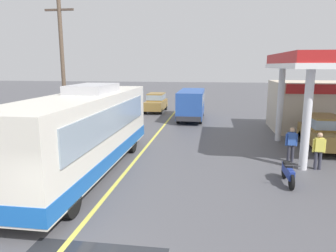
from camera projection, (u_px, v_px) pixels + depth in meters
ground at (167, 121)px, 25.32m from camera, size 120.00×120.00×0.00m
lane_divider_stripe at (156, 135)px, 20.46m from camera, size 0.16×50.00×0.01m
coach_bus_main at (86, 133)px, 12.98m from camera, size 2.60×11.04×3.69m
car_at_pump at (324, 130)px, 16.89m from camera, size 1.70×4.20×1.82m
minibus_opposing_lane at (191, 102)px, 26.01m from camera, size 2.04×6.13×2.44m
motorcycle_parked_forecourt at (288, 172)px, 11.95m from camera, size 0.55×1.80×0.92m
pedestrian_near_pump at (319, 149)px, 13.47m from camera, size 0.55×0.22×1.66m
pedestrian_by_shop at (291, 143)px, 14.56m from camera, size 0.55×0.22×1.66m
car_trailing_behind_bus at (156, 102)px, 30.34m from camera, size 1.70×4.20×1.82m
utility_pole_roadside at (63, 68)px, 19.13m from camera, size 1.80×0.24×8.37m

